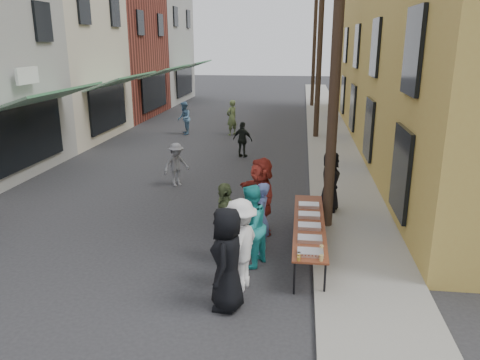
% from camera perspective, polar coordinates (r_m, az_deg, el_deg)
% --- Properties ---
extents(ground, '(120.00, 120.00, 0.00)m').
position_cam_1_polar(ground, '(10.45, -13.36, -10.77)').
color(ground, '#28282B').
rests_on(ground, ground).
extents(sidewalk, '(2.20, 60.00, 0.10)m').
position_cam_1_polar(sidewalk, '(24.13, 10.86, 5.10)').
color(sidewalk, gray).
rests_on(sidewalk, ground).
extents(storefront_row, '(8.00, 37.00, 9.00)m').
position_cam_1_polar(storefront_row, '(27.20, -23.09, 14.03)').
color(storefront_row, maroon).
rests_on(storefront_row, ground).
extents(building_ochre, '(10.00, 28.00, 10.00)m').
position_cam_1_polar(building_ochre, '(23.87, 27.02, 15.51)').
color(building_ochre, gold).
rests_on(building_ochre, ground).
extents(utility_pole_near, '(0.26, 0.26, 9.00)m').
position_cam_1_polar(utility_pole_near, '(11.66, 11.69, 15.16)').
color(utility_pole_near, '#2D2116').
rests_on(utility_pole_near, ground).
extents(utility_pole_mid, '(0.26, 0.26, 9.00)m').
position_cam_1_polar(utility_pole_mid, '(23.65, 9.71, 15.80)').
color(utility_pole_mid, '#2D2116').
rests_on(utility_pole_mid, ground).
extents(utility_pole_far, '(0.26, 0.26, 9.00)m').
position_cam_1_polar(utility_pole_far, '(35.64, 9.05, 16.00)').
color(utility_pole_far, '#2D2116').
rests_on(utility_pole_far, ground).
extents(serving_table, '(0.70, 4.00, 0.75)m').
position_cam_1_polar(serving_table, '(10.80, 8.43, -5.39)').
color(serving_table, brown).
rests_on(serving_table, ground).
extents(catering_tray_sausage, '(0.50, 0.33, 0.08)m').
position_cam_1_polar(catering_tray_sausage, '(9.25, 8.57, -8.74)').
color(catering_tray_sausage, maroon).
rests_on(catering_tray_sausage, serving_table).
extents(catering_tray_foil_b, '(0.50, 0.33, 0.08)m').
position_cam_1_polar(catering_tray_foil_b, '(9.85, 8.52, -7.13)').
color(catering_tray_foil_b, '#B2B2B7').
rests_on(catering_tray_foil_b, serving_table).
extents(catering_tray_buns, '(0.50, 0.33, 0.08)m').
position_cam_1_polar(catering_tray_buns, '(10.49, 8.47, -5.61)').
color(catering_tray_buns, tan).
rests_on(catering_tray_buns, serving_table).
extents(catering_tray_foil_d, '(0.50, 0.33, 0.08)m').
position_cam_1_polar(catering_tray_foil_d, '(11.14, 8.43, -4.26)').
color(catering_tray_foil_d, '#B2B2B7').
rests_on(catering_tray_foil_d, serving_table).
extents(catering_tray_buns_end, '(0.50, 0.33, 0.08)m').
position_cam_1_polar(catering_tray_buns_end, '(11.80, 8.39, -3.06)').
color(catering_tray_buns_end, tan).
rests_on(catering_tray_buns_end, serving_table).
extents(condiment_jar_a, '(0.07, 0.07, 0.08)m').
position_cam_1_polar(condiment_jar_a, '(8.98, 7.17, -9.51)').
color(condiment_jar_a, '#A57F26').
rests_on(condiment_jar_a, serving_table).
extents(condiment_jar_b, '(0.07, 0.07, 0.08)m').
position_cam_1_polar(condiment_jar_b, '(9.07, 7.18, -9.23)').
color(condiment_jar_b, '#A57F26').
rests_on(condiment_jar_b, serving_table).
extents(condiment_jar_c, '(0.07, 0.07, 0.08)m').
position_cam_1_polar(condiment_jar_c, '(9.16, 7.19, -8.96)').
color(condiment_jar_c, '#A57F26').
rests_on(condiment_jar_c, serving_table).
extents(cup_stack, '(0.08, 0.08, 0.12)m').
position_cam_1_polar(cup_stack, '(9.03, 9.88, -9.34)').
color(cup_stack, tan).
rests_on(cup_stack, serving_table).
extents(guest_front_a, '(0.66, 0.97, 1.94)m').
position_cam_1_polar(guest_front_a, '(8.50, -1.57, -9.62)').
color(guest_front_a, black).
rests_on(guest_front_a, ground).
extents(guest_front_b, '(0.43, 0.63, 1.67)m').
position_cam_1_polar(guest_front_b, '(10.74, 2.56, -4.65)').
color(guest_front_b, '#50609C').
rests_on(guest_front_b, ground).
extents(guest_front_c, '(1.00, 1.10, 1.84)m').
position_cam_1_polar(guest_front_c, '(10.04, 1.23, -5.68)').
color(guest_front_c, '#2AAFAC').
rests_on(guest_front_c, ground).
extents(guest_front_d, '(1.01, 1.35, 1.85)m').
position_cam_1_polar(guest_front_d, '(9.14, -0.01, -7.93)').
color(guest_front_d, white).
rests_on(guest_front_d, ground).
extents(guest_front_e, '(0.83, 1.16, 1.83)m').
position_cam_1_polar(guest_front_e, '(10.25, -1.84, -5.24)').
color(guest_front_e, '#4D5934').
rests_on(guest_front_e, ground).
extents(guest_queue_back, '(1.30, 1.92, 1.98)m').
position_cam_1_polar(guest_queue_back, '(11.75, 2.57, -1.95)').
color(guest_queue_back, maroon).
rests_on(guest_queue_back, ground).
extents(server, '(0.74, 0.94, 1.70)m').
position_cam_1_polar(server, '(13.33, 10.93, -0.17)').
color(server, black).
rests_on(server, sidewalk).
extents(passerby_left, '(1.06, 1.05, 1.47)m').
position_cam_1_polar(passerby_left, '(15.88, -7.76, 1.88)').
color(passerby_left, slate).
rests_on(passerby_left, ground).
extents(passerby_mid, '(0.95, 0.64, 1.50)m').
position_cam_1_polar(passerby_mid, '(19.70, 0.33, 4.94)').
color(passerby_mid, black).
rests_on(passerby_mid, ground).
extents(passerby_right, '(0.75, 0.80, 1.83)m').
position_cam_1_polar(passerby_right, '(24.49, -1.02, 7.61)').
color(passerby_right, '#5B6E3F').
rests_on(passerby_right, ground).
extents(passerby_far, '(0.85, 0.98, 1.72)m').
position_cam_1_polar(passerby_far, '(24.83, -6.82, 7.49)').
color(passerby_far, '#5681A7').
rests_on(passerby_far, ground).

